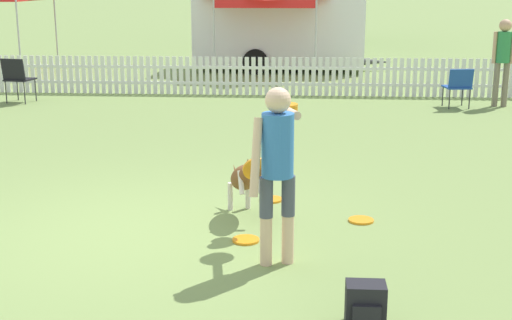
{
  "coord_description": "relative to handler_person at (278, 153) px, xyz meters",
  "views": [
    {
      "loc": [
        1.7,
        -6.65,
        2.47
      ],
      "look_at": [
        1.24,
        0.07,
        0.76
      ],
      "focal_mm": 50.0,
      "sensor_mm": 36.0,
      "label": 1
    }
  ],
  "objects": [
    {
      "name": "ground_plane",
      "position": [
        -1.48,
        0.63,
        -1.0
      ],
      "size": [
        240.0,
        240.0,
        0.0
      ],
      "primitive_type": "plane",
      "color": "olive"
    },
    {
      "name": "handler_person",
      "position": [
        0.0,
        0.0,
        0.0
      ],
      "size": [
        0.44,
        1.06,
        1.59
      ],
      "rotation": [
        0.0,
        0.0,
        0.3
      ],
      "color": "beige",
      "rests_on": "ground_plane"
    },
    {
      "name": "leaping_dog",
      "position": [
        -0.37,
        1.13,
        -0.54
      ],
      "size": [
        0.54,
        1.18,
        0.8
      ],
      "rotation": [
        0.0,
        0.0,
        -2.84
      ],
      "color": "brown",
      "rests_on": "ground_plane"
    },
    {
      "name": "frisbee_near_handler",
      "position": [
        -0.32,
        0.48,
        -0.99
      ],
      "size": [
        0.26,
        0.26,
        0.02
      ],
      "color": "orange",
      "rests_on": "ground_plane"
    },
    {
      "name": "frisbee_near_dog",
      "position": [
        0.84,
        1.14,
        -0.99
      ],
      "size": [
        0.26,
        0.26,
        0.02
      ],
      "color": "orange",
      "rests_on": "ground_plane"
    },
    {
      "name": "frisbee_midfield",
      "position": [
        -0.14,
        1.81,
        -0.99
      ],
      "size": [
        0.26,
        0.26,
        0.02
      ],
      "color": "orange",
      "rests_on": "ground_plane"
    },
    {
      "name": "backpack_on_grass",
      "position": [
        0.69,
        -1.21,
        -0.84
      ],
      "size": [
        0.29,
        0.25,
        0.33
      ],
      "color": "black",
      "rests_on": "ground_plane"
    },
    {
      "name": "picket_fence",
      "position": [
        -1.48,
        9.53,
        -0.58
      ],
      "size": [
        24.95,
        0.04,
        0.83
      ],
      "color": "white",
      "rests_on": "ground_plane"
    },
    {
      "name": "folding_chair_blue_left",
      "position": [
        3.25,
        8.15,
        -0.53
      ],
      "size": [
        0.54,
        0.55,
        0.79
      ],
      "rotation": [
        0.0,
        0.0,
        3.28
      ],
      "color": "#333338",
      "rests_on": "ground_plane"
    },
    {
      "name": "folding_chair_center",
      "position": [
        -5.65,
        8.15,
        -0.45
      ],
      "size": [
        0.58,
        0.6,
        0.93
      ],
      "rotation": [
        0.0,
        0.0,
        2.97
      ],
      "color": "#333338",
      "rests_on": "ground_plane"
    },
    {
      "name": "spectator_standing",
      "position": [
        4.13,
        8.41,
        0.05
      ],
      "size": [
        0.41,
        0.27,
        1.72
      ],
      "rotation": [
        0.0,
        0.0,
        3.04
      ],
      "color": "#7A705B",
      "rests_on": "ground_plane"
    },
    {
      "name": "equipment_trailer",
      "position": [
        -0.46,
        14.16,
        0.23
      ],
      "size": [
        5.46,
        2.55,
        2.32
      ],
      "rotation": [
        0.0,
        0.0,
        -0.05
      ],
      "color": "white",
      "rests_on": "ground_plane"
    }
  ]
}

